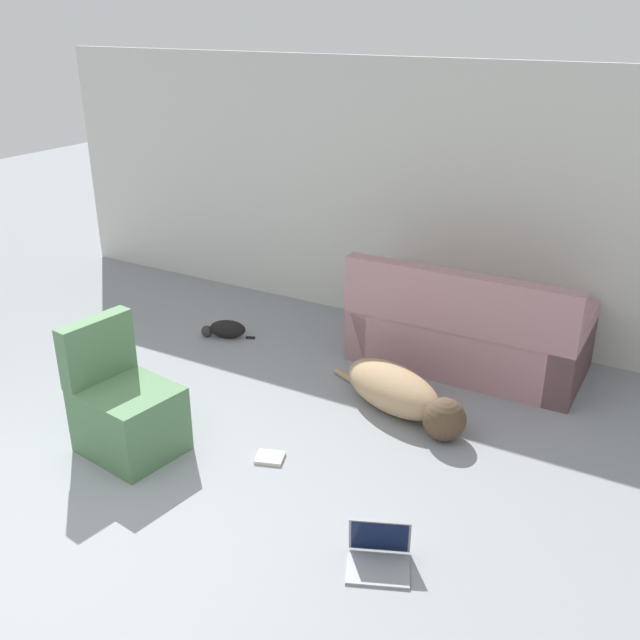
{
  "coord_description": "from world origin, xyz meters",
  "views": [
    {
      "loc": [
        2.83,
        -2.0,
        2.76
      ],
      "look_at": [
        0.49,
        2.1,
        0.71
      ],
      "focal_mm": 40.0,
      "sensor_mm": 36.0,
      "label": 1
    }
  ],
  "objects_px": {
    "cat": "(225,329)",
    "side_chair": "(125,409)",
    "couch": "(467,333)",
    "book_cream": "(270,458)",
    "laptop_open": "(379,550)",
    "dog": "(401,393)"
  },
  "relations": [
    {
      "from": "dog",
      "to": "cat",
      "type": "relative_size",
      "value": 2.72
    },
    {
      "from": "side_chair",
      "to": "cat",
      "type": "bearing_deg",
      "value": 24.01
    },
    {
      "from": "couch",
      "to": "cat",
      "type": "height_order",
      "value": "couch"
    },
    {
      "from": "couch",
      "to": "side_chair",
      "type": "bearing_deg",
      "value": 55.73
    },
    {
      "from": "couch",
      "to": "cat",
      "type": "bearing_deg",
      "value": 14.79
    },
    {
      "from": "side_chair",
      "to": "dog",
      "type": "bearing_deg",
      "value": -38.43
    },
    {
      "from": "dog",
      "to": "side_chair",
      "type": "distance_m",
      "value": 1.97
    },
    {
      "from": "couch",
      "to": "book_cream",
      "type": "xyz_separation_m",
      "value": [
        -0.67,
        -1.99,
        -0.28
      ]
    },
    {
      "from": "cat",
      "to": "side_chair",
      "type": "bearing_deg",
      "value": 83.5
    },
    {
      "from": "laptop_open",
      "to": "side_chair",
      "type": "distance_m",
      "value": 1.98
    },
    {
      "from": "book_cream",
      "to": "side_chair",
      "type": "bearing_deg",
      "value": -158.33
    },
    {
      "from": "cat",
      "to": "laptop_open",
      "type": "xyz_separation_m",
      "value": [
        2.48,
        -1.93,
        -0.0
      ]
    },
    {
      "from": "cat",
      "to": "side_chair",
      "type": "relative_size",
      "value": 0.54
    },
    {
      "from": "laptop_open",
      "to": "book_cream",
      "type": "relative_size",
      "value": 1.89
    },
    {
      "from": "book_cream",
      "to": "side_chair",
      "type": "height_order",
      "value": "side_chair"
    },
    {
      "from": "couch",
      "to": "side_chair",
      "type": "distance_m",
      "value": 2.83
    },
    {
      "from": "book_cream",
      "to": "dog",
      "type": "bearing_deg",
      "value": 62.73
    },
    {
      "from": "cat",
      "to": "side_chair",
      "type": "distance_m",
      "value": 1.87
    },
    {
      "from": "couch",
      "to": "side_chair",
      "type": "xyz_separation_m",
      "value": [
        -1.58,
        -2.35,
        0.01
      ]
    },
    {
      "from": "couch",
      "to": "book_cream",
      "type": "distance_m",
      "value": 2.11
    },
    {
      "from": "book_cream",
      "to": "side_chair",
      "type": "relative_size",
      "value": 0.25
    },
    {
      "from": "dog",
      "to": "side_chair",
      "type": "relative_size",
      "value": 1.47
    }
  ]
}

